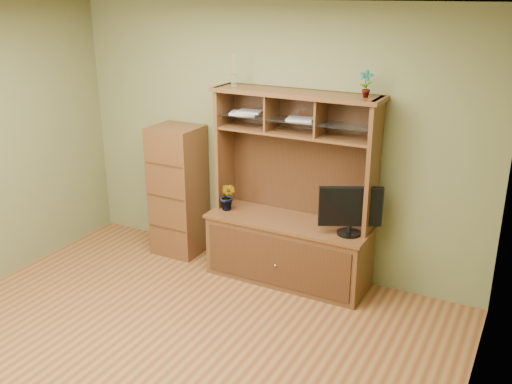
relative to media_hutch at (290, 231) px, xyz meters
The scene contains 8 objects.
room 1.95m from the media_hutch, 101.67° to the right, with size 4.54×4.04×2.74m.
media_hutch is the anchor object (origin of this frame).
monitor 0.74m from the media_hutch, ahead, with size 0.54×0.30×0.46m.
orchid_plant 0.72m from the media_hutch, behind, with size 0.16×0.13×0.29m, color #2D581E.
top_plant 1.64m from the media_hutch, ahead, with size 0.12×0.08×0.24m, color #355E20.
reed_diffuser 1.64m from the media_hutch, behind, with size 0.06×0.06×0.31m.
magazines 1.18m from the media_hutch, 167.27° to the left, with size 0.90×0.26×0.04m.
side_cabinet 1.36m from the media_hutch, behind, with size 0.51×0.47×1.43m.
Camera 1 is at (2.49, -3.04, 2.80)m, focal length 40.00 mm.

